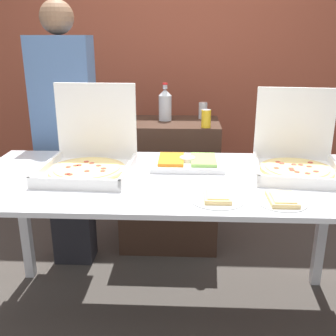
% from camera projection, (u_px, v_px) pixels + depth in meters
% --- Properties ---
extents(ground_plane, '(16.00, 16.00, 0.00)m').
position_uv_depth(ground_plane, '(168.00, 319.00, 2.34)').
color(ground_plane, '#423D38').
extents(brick_wall_behind, '(10.00, 0.06, 2.80)m').
position_uv_depth(brick_wall_behind, '(177.00, 61.00, 3.51)').
color(brick_wall_behind, brown).
rests_on(brick_wall_behind, ground_plane).
extents(buffet_table, '(2.07, 0.93, 0.90)m').
position_uv_depth(buffet_table, '(168.00, 196.00, 2.09)').
color(buffet_table, silver).
rests_on(buffet_table, ground_plane).
extents(pizza_box_far_right, '(0.48, 0.49, 0.46)m').
position_uv_depth(pizza_box_far_right, '(90.00, 157.00, 2.12)').
color(pizza_box_far_right, white).
rests_on(pizza_box_far_right, buffet_table).
extents(pizza_box_near_right, '(0.48, 0.50, 0.43)m').
position_uv_depth(pizza_box_near_right, '(296.00, 158.00, 2.12)').
color(pizza_box_near_right, white).
rests_on(pizza_box_near_right, buffet_table).
extents(paper_plate_front_right, '(0.26, 0.26, 0.03)m').
position_uv_depth(paper_plate_front_right, '(217.00, 197.00, 1.77)').
color(paper_plate_front_right, white).
rests_on(paper_plate_front_right, buffet_table).
extents(paper_plate_front_center, '(0.22, 0.22, 0.03)m').
position_uv_depth(paper_plate_front_center, '(282.00, 200.00, 1.74)').
color(paper_plate_front_center, white).
rests_on(paper_plate_front_center, buffet_table).
extents(veggie_tray, '(0.40, 0.29, 0.05)m').
position_uv_depth(veggie_tray, '(187.00, 162.00, 2.22)').
color(veggie_tray, white).
rests_on(veggie_tray, buffet_table).
extents(sideboard_podium, '(0.75, 0.49, 1.00)m').
position_uv_depth(sideboard_podium, '(169.00, 184.00, 3.09)').
color(sideboard_podium, '#382319').
rests_on(sideboard_podium, ground_plane).
extents(soda_bottle, '(0.10, 0.10, 0.28)m').
position_uv_depth(soda_bottle, '(165.00, 104.00, 2.93)').
color(soda_bottle, '#B7BCC1').
rests_on(soda_bottle, sideboard_podium).
extents(soda_can_silver, '(0.07, 0.07, 0.12)m').
position_uv_depth(soda_can_silver, '(203.00, 111.00, 3.01)').
color(soda_can_silver, silver).
rests_on(soda_can_silver, sideboard_podium).
extents(soda_can_colored, '(0.07, 0.07, 0.12)m').
position_uv_depth(soda_can_colored, '(206.00, 119.00, 2.72)').
color(soda_can_colored, gold).
rests_on(soda_can_colored, sideboard_podium).
extents(person_guest_plaid, '(0.40, 0.22, 1.83)m').
position_uv_depth(person_guest_plaid, '(67.00, 135.00, 2.69)').
color(person_guest_plaid, black).
rests_on(person_guest_plaid, ground_plane).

